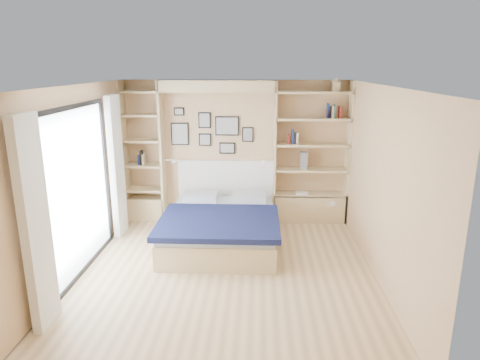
{
  "coord_description": "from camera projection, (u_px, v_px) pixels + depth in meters",
  "views": [
    {
      "loc": [
        0.42,
        -5.34,
        2.75
      ],
      "look_at": [
        0.14,
        0.9,
        1.06
      ],
      "focal_mm": 32.0,
      "sensor_mm": 36.0,
      "label": 1
    }
  ],
  "objects": [
    {
      "name": "photo_gallery",
      "position": [
        210.0,
        131.0,
        7.63
      ],
      "size": [
        1.48,
        0.02,
        0.82
      ],
      "color": "black",
      "rests_on": "ground"
    },
    {
      "name": "reading_lamps",
      "position": [
        218.0,
        161.0,
        7.54
      ],
      "size": [
        1.92,
        0.12,
        0.15
      ],
      "color": "silver",
      "rests_on": "ground"
    },
    {
      "name": "shelf_decor",
      "position": [
        297.0,
        128.0,
        7.39
      ],
      "size": [
        3.54,
        0.23,
        2.03
      ],
      "color": "#A51E1E",
      "rests_on": "ground"
    },
    {
      "name": "room_shell",
      "position": [
        210.0,
        169.0,
        7.08
      ],
      "size": [
        4.5,
        4.5,
        4.5
      ],
      "color": "tan",
      "rests_on": "ground"
    },
    {
      "name": "ground",
      "position": [
        227.0,
        271.0,
        5.88
      ],
      "size": [
        4.5,
        4.5,
        0.0
      ],
      "primitive_type": "plane",
      "color": "#D6B37F",
      "rests_on": "ground"
    },
    {
      "name": "bed",
      "position": [
        221.0,
        226.0,
        6.77
      ],
      "size": [
        1.78,
        2.36,
        1.07
      ],
      "color": "#D5C088",
      "rests_on": "ground"
    }
  ]
}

